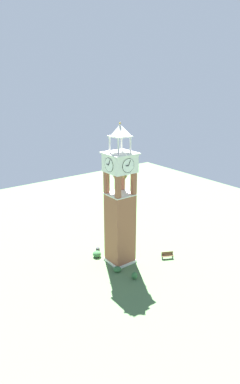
% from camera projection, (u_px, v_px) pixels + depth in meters
% --- Properties ---
extents(ground, '(80.00, 80.00, 0.00)m').
position_uv_depth(ground, '(120.00, 261.00, 42.14)').
color(ground, '#517547').
extents(clock_tower, '(3.53, 3.53, 18.15)m').
position_uv_depth(clock_tower, '(120.00, 210.00, 39.75)').
color(clock_tower, '#93543D').
rests_on(clock_tower, ground).
extents(park_bench, '(1.12, 1.62, 0.95)m').
position_uv_depth(park_bench, '(167.00, 255.00, 42.62)').
color(park_bench, brown).
rests_on(park_bench, ground).
extents(lamp_post, '(0.36, 0.36, 3.57)m').
position_uv_depth(lamp_post, '(121.00, 223.00, 47.74)').
color(lamp_post, black).
rests_on(lamp_post, ground).
extents(trash_bin, '(0.52, 0.52, 0.80)m').
position_uv_depth(trash_bin, '(98.00, 250.00, 44.03)').
color(trash_bin, '#2D2D33').
rests_on(trash_bin, ground).
extents(shrub_near_entry, '(0.72, 0.72, 0.92)m').
position_uv_depth(shrub_near_entry, '(134.00, 276.00, 38.13)').
color(shrub_near_entry, '#336638').
rests_on(shrub_near_entry, ground).
extents(shrub_left_of_tower, '(0.98, 0.98, 0.64)m').
position_uv_depth(shrub_left_of_tower, '(117.00, 269.00, 39.70)').
color(shrub_left_of_tower, '#336638').
rests_on(shrub_left_of_tower, ground).
extents(shrub_behind_bench, '(1.11, 1.11, 0.84)m').
position_uv_depth(shrub_behind_bench, '(97.00, 254.00, 43.04)').
color(shrub_behind_bench, '#336638').
rests_on(shrub_behind_bench, ground).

